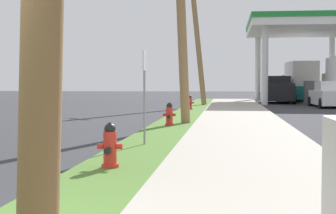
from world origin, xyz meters
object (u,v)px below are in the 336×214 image
(car_white_by_near_pump, at_px, (331,95))
(fire_hydrant_nearest, at_px, (110,148))
(truck_teal_on_apron, at_px, (300,82))
(utility_pole_background, at_px, (197,31))
(car_red_by_far_pump, at_px, (278,91))
(truck_black_at_far_bay, at_px, (278,90))
(street_sign_post, at_px, (144,78))
(fire_hydrant_third, at_px, (190,103))
(fire_hydrant_second, at_px, (169,116))

(car_white_by_near_pump, bearing_deg, fire_hydrant_nearest, -108.58)
(truck_teal_on_apron, bearing_deg, utility_pole_background, -127.16)
(car_white_by_near_pump, relative_size, truck_teal_on_apron, 0.70)
(car_red_by_far_pump, bearing_deg, truck_black_at_far_bay, -95.71)
(car_red_by_far_pump, distance_m, truck_teal_on_apron, 3.81)
(street_sign_post, xyz_separation_m, truck_teal_on_apron, (7.58, 31.23, -0.15))
(utility_pole_background, bearing_deg, street_sign_post, -89.85)
(truck_black_at_far_bay, bearing_deg, truck_teal_on_apron, 61.73)
(car_red_by_far_pump, bearing_deg, car_white_by_near_pump, -82.84)
(fire_hydrant_third, relative_size, street_sign_post, 0.35)
(street_sign_post, bearing_deg, car_red_by_far_pump, 79.79)
(utility_pole_background, height_order, car_white_by_near_pump, utility_pole_background)
(fire_hydrant_third, relative_size, car_white_by_near_pump, 0.16)
(fire_hydrant_nearest, bearing_deg, street_sign_post, 88.97)
(fire_hydrant_second, xyz_separation_m, utility_pole_background, (-0.05, 16.01, 4.24))
(fire_hydrant_second, bearing_deg, car_red_by_far_pump, 78.05)
(car_white_by_near_pump, distance_m, truck_teal_on_apron, 10.55)
(fire_hydrant_second, bearing_deg, truck_teal_on_apron, 73.79)
(truck_black_at_far_bay, bearing_deg, fire_hydrant_nearest, -100.31)
(fire_hydrant_second, relative_size, fire_hydrant_third, 1.00)
(fire_hydrant_nearest, relative_size, truck_black_at_far_bay, 0.14)
(car_white_by_near_pump, xyz_separation_m, car_red_by_far_pump, (-1.76, 14.00, 0.00))
(fire_hydrant_third, bearing_deg, fire_hydrant_nearest, -90.03)
(fire_hydrant_second, bearing_deg, fire_hydrant_nearest, -90.40)
(utility_pole_background, distance_m, car_red_by_far_pump, 15.47)
(car_red_by_far_pump, xyz_separation_m, truck_teal_on_apron, (1.33, -3.49, 0.77))
(car_white_by_near_pump, distance_m, truck_black_at_far_bay, 7.14)
(street_sign_post, distance_m, truck_black_at_far_bay, 27.97)
(fire_hydrant_second, xyz_separation_m, fire_hydrant_third, (-0.05, 9.98, 0.00))
(car_white_by_near_pump, bearing_deg, fire_hydrant_third, -145.28)
(fire_hydrant_nearest, height_order, fire_hydrant_second, same)
(truck_teal_on_apron, bearing_deg, fire_hydrant_nearest, -102.48)
(street_sign_post, xyz_separation_m, car_red_by_far_pump, (6.26, 34.72, -0.91))
(fire_hydrant_nearest, relative_size, fire_hydrant_third, 1.00)
(utility_pole_background, xyz_separation_m, car_white_by_near_pump, (8.07, -0.44, -3.96))
(fire_hydrant_second, relative_size, utility_pole_background, 0.08)
(fire_hydrant_third, relative_size, utility_pole_background, 0.08)
(fire_hydrant_second, distance_m, truck_teal_on_apron, 27.18)
(utility_pole_background, bearing_deg, car_white_by_near_pump, -3.12)
(fire_hydrant_nearest, bearing_deg, fire_hydrant_third, 89.97)
(street_sign_post, xyz_separation_m, car_white_by_near_pump, (8.01, 20.72, -0.91))
(utility_pole_background, relative_size, car_white_by_near_pump, 1.97)
(car_red_by_far_pump, bearing_deg, fire_hydrant_nearest, -99.43)
(fire_hydrant_second, bearing_deg, utility_pole_background, 90.19)
(fire_hydrant_nearest, height_order, utility_pole_background, utility_pole_background)
(fire_hydrant_nearest, relative_size, truck_teal_on_apron, 0.11)
(car_red_by_far_pump, bearing_deg, fire_hydrant_third, -107.84)
(fire_hydrant_third, xyz_separation_m, truck_black_at_far_bay, (5.58, 12.28, 0.47))
(fire_hydrant_third, xyz_separation_m, car_white_by_near_pump, (8.06, 5.59, 0.28))
(fire_hydrant_second, distance_m, car_red_by_far_pump, 30.22)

